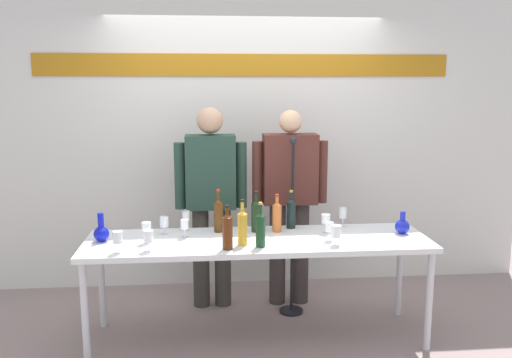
{
  "coord_description": "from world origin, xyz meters",
  "views": [
    {
      "loc": [
        -0.37,
        -3.85,
        1.92
      ],
      "look_at": [
        0.0,
        0.15,
        1.2
      ],
      "focal_mm": 38.19,
      "sensor_mm": 36.0,
      "label": 1
    }
  ],
  "objects": [
    {
      "name": "wine_bottle_0",
      "position": [
        -0.23,
        -0.23,
        0.91
      ],
      "size": [
        0.07,
        0.07,
        0.31
      ],
      "color": "#51250C",
      "rests_on": "display_table"
    },
    {
      "name": "wine_glass_left_4",
      "position": [
        -0.54,
        0.09,
        0.87
      ],
      "size": [
        0.06,
        0.06,
        0.14
      ],
      "color": "white",
      "rests_on": "display_table"
    },
    {
      "name": "display_table",
      "position": [
        0.0,
        0.0,
        0.72
      ],
      "size": [
        2.53,
        0.71,
        0.78
      ],
      "color": "silver",
      "rests_on": "ground"
    },
    {
      "name": "wine_glass_left_0",
      "position": [
        -0.77,
        -0.22,
        0.88
      ],
      "size": [
        0.07,
        0.07,
        0.15
      ],
      "color": "white",
      "rests_on": "display_table"
    },
    {
      "name": "wine_bottle_1",
      "position": [
        0.01,
        0.2,
        0.91
      ],
      "size": [
        0.08,
        0.08,
        0.32
      ],
      "color": "black",
      "rests_on": "display_table"
    },
    {
      "name": "wine_glass_right_3",
      "position": [
        0.53,
        -0.21,
        0.88
      ],
      "size": [
        0.07,
        0.07,
        0.15
      ],
      "color": "white",
      "rests_on": "display_table"
    },
    {
      "name": "microphone_stand",
      "position": [
        0.33,
        0.44,
        0.5
      ],
      "size": [
        0.2,
        0.2,
        1.49
      ],
      "color": "black",
      "rests_on": "ground"
    },
    {
      "name": "wine_glass_left_2",
      "position": [
        -0.8,
        -0.03,
        0.89
      ],
      "size": [
        0.07,
        0.07,
        0.15
      ],
      "color": "white",
      "rests_on": "display_table"
    },
    {
      "name": "back_wall",
      "position": [
        0.0,
        1.23,
        1.5
      ],
      "size": [
        5.38,
        0.11,
        3.0
      ],
      "color": "silver",
      "rests_on": "ground"
    },
    {
      "name": "wine_bottle_6",
      "position": [
        -0.28,
        0.22,
        0.92
      ],
      "size": [
        0.07,
        0.07,
        0.33
      ],
      "color": "#512E10",
      "rests_on": "display_table"
    },
    {
      "name": "decanter_blue_left",
      "position": [
        -1.14,
        0.04,
        0.85
      ],
      "size": [
        0.11,
        0.11,
        0.21
      ],
      "color": "#0E17B6",
      "rests_on": "display_table"
    },
    {
      "name": "wine_glass_right_2",
      "position": [
        0.51,
        -0.09,
        0.88
      ],
      "size": [
        0.06,
        0.06,
        0.14
      ],
      "color": "white",
      "rests_on": "display_table"
    },
    {
      "name": "wine_bottle_3",
      "position": [
        0.17,
        0.18,
        0.91
      ],
      "size": [
        0.07,
        0.07,
        0.3
      ],
      "color": "#CC662B",
      "rests_on": "display_table"
    },
    {
      "name": "wine_glass_right_1",
      "position": [
        0.53,
        0.11,
        0.89
      ],
      "size": [
        0.07,
        0.07,
        0.15
      ],
      "color": "white",
      "rests_on": "display_table"
    },
    {
      "name": "decanter_blue_right",
      "position": [
        1.11,
        0.04,
        0.84
      ],
      "size": [
        0.11,
        0.11,
        0.17
      ],
      "color": "#1822B7",
      "rests_on": "display_table"
    },
    {
      "name": "wine_glass_left_1",
      "position": [
        -0.97,
        -0.24,
        0.88
      ],
      "size": [
        0.07,
        0.07,
        0.15
      ],
      "color": "white",
      "rests_on": "display_table"
    },
    {
      "name": "wine_glass_left_5",
      "position": [
        -0.69,
        0.18,
        0.87
      ],
      "size": [
        0.07,
        0.07,
        0.14
      ],
      "color": "white",
      "rests_on": "display_table"
    },
    {
      "name": "wine_glass_right_0",
      "position": [
        0.71,
        0.28,
        0.89
      ],
      "size": [
        0.06,
        0.06,
        0.15
      ],
      "color": "white",
      "rests_on": "display_table"
    },
    {
      "name": "presenter_left",
      "position": [
        -0.34,
        0.65,
        0.98
      ],
      "size": [
        0.6,
        0.22,
        1.72
      ],
      "color": "#32302A",
      "rests_on": "ground"
    },
    {
      "name": "wine_bottle_5",
      "position": [
        -0.0,
        -0.19,
        0.91
      ],
      "size": [
        0.07,
        0.07,
        0.32
      ],
      "color": "#163B1F",
      "rests_on": "display_table"
    },
    {
      "name": "presenter_right",
      "position": [
        0.34,
        0.65,
        0.98
      ],
      "size": [
        0.64,
        0.22,
        1.69
      ],
      "color": "#362E2C",
      "rests_on": "ground"
    },
    {
      "name": "wine_bottle_4",
      "position": [
        0.29,
        0.28,
        0.91
      ],
      "size": [
        0.07,
        0.07,
        0.31
      ],
      "color": "black",
      "rests_on": "display_table"
    },
    {
      "name": "wine_glass_left_3",
      "position": [
        -0.53,
        0.28,
        0.89
      ],
      "size": [
        0.06,
        0.06,
        0.16
      ],
      "color": "white",
      "rests_on": "display_table"
    },
    {
      "name": "ground_plane",
      "position": [
        0.0,
        0.0,
        0.0
      ],
      "size": [
        10.0,
        10.0,
        0.0
      ],
      "primitive_type": "plane",
      "color": "gray"
    },
    {
      "name": "wine_bottle_2",
      "position": [
        -0.12,
        -0.14,
        0.91
      ],
      "size": [
        0.07,
        0.07,
        0.33
      ],
      "color": "gold",
      "rests_on": "display_table"
    }
  ]
}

